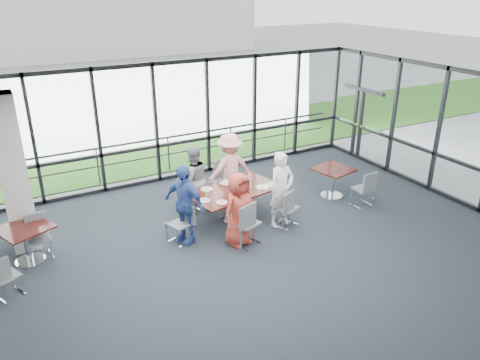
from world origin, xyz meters
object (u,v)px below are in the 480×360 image
diner_near_left (239,209)px  chair_spare_la (6,276)px  chair_main_fr (223,182)px  diner_far_right (230,169)px  diner_end (184,204)px  chair_main_end (180,224)px  chair_main_nr (287,208)px  structural_column (13,175)px  diner_far_left (193,179)px  main_table (234,194)px  side_table_left (25,233)px  chair_spare_r (363,189)px  chair_main_fl (188,194)px  diner_near_right (281,190)px  side_table_right (333,173)px  chair_spare_lb (39,239)px

diner_near_left → chair_spare_la: (-4.35, 0.38, -0.38)m
diner_near_left → chair_main_fr: size_ratio=1.62×
chair_main_fr → diner_far_right: bearing=105.8°
diner_end → chair_main_end: (-0.12, -0.00, -0.44)m
chair_main_nr → chair_main_end: 2.38m
structural_column → diner_far_left: size_ratio=1.95×
diner_far_right → diner_end: size_ratio=1.03×
main_table → diner_far_left: diner_far_left is taller
side_table_left → diner_far_right: (4.69, 0.50, 0.24)m
side_table_left → diner_far_left: 3.72m
chair_spare_r → side_table_left: bearing=168.9°
diner_end → chair_main_fl: size_ratio=2.04×
chair_main_fr → chair_spare_la: bearing=3.5°
diner_end → chair_main_fl: diner_end is taller
diner_near_right → chair_main_nr: diner_near_right is taller
structural_column → diner_far_left: (3.67, -0.18, -0.78)m
chair_main_fr → chair_main_fl: bearing=-7.5°
side_table_right → chair_main_nr: chair_main_nr is taller
diner_far_right → diner_end: 2.11m
chair_main_fl → chair_main_end: chair_main_fl is taller
diner_near_right → structural_column: bearing=157.4°
chair_spare_lb → chair_main_fl: bearing=-177.4°
chair_main_end → chair_spare_la: size_ratio=1.04×
side_table_right → chair_spare_lb: (-6.89, 0.48, -0.20)m
main_table → diner_near_left: bearing=-123.1°
main_table → structural_column: bearing=155.9°
chair_main_fl → chair_spare_r: chair_spare_r is taller
diner_near_left → chair_main_fl: diner_near_left is taller
side_table_left → chair_main_fl: size_ratio=1.37×
chair_main_nr → chair_spare_lb: bearing=142.3°
chair_spare_lb → side_table_left: bearing=-2.6°
structural_column → side_table_left: size_ratio=2.80×
structural_column → chair_main_nr: (5.17, -1.85, -1.16)m
chair_main_end → chair_spare_r: 4.55m
main_table → chair_main_fl: 1.21m
diner_near_left → chair_spare_r: bearing=-12.7°
diner_near_right → diner_far_left: bearing=129.2°
side_table_right → chair_spare_la: (-7.55, -0.53, -0.23)m
diner_end → chair_main_nr: diner_end is taller
side_table_right → chair_main_nr: 2.07m
diner_near_right → diner_far_left: size_ratio=1.04×
diner_far_right → chair_spare_r: diner_far_right is taller
structural_column → chair_main_end: size_ratio=3.84×
side_table_left → diner_near_left: (3.91, -1.38, 0.15)m
main_table → chair_main_end: 1.50m
main_table → chair_spare_la: chair_spare_la is taller
side_table_left → main_table: bearing=-5.2°
diner_near_left → diner_end: diner_end is taller
diner_near_left → chair_spare_la: diner_near_left is taller
diner_far_left → chair_spare_r: (3.70, -1.70, -0.38)m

